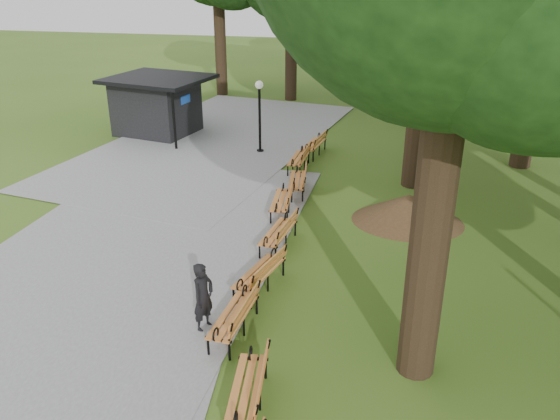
% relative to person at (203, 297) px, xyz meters
% --- Properties ---
extents(ground, '(100.00, 100.00, 0.00)m').
position_rel_person_xyz_m(ground, '(0.84, -0.99, -0.77)').
color(ground, '#3B601B').
rests_on(ground, ground).
extents(path, '(12.00, 38.00, 0.06)m').
position_rel_person_xyz_m(path, '(-3.16, 2.01, -0.74)').
color(path, gray).
rests_on(path, ground).
extents(person, '(0.53, 0.65, 1.54)m').
position_rel_person_xyz_m(person, '(0.00, 0.00, 0.00)').
color(person, black).
rests_on(person, ground).
extents(kiosk, '(4.72, 4.31, 2.54)m').
position_rel_person_xyz_m(kiosk, '(-6.84, 13.71, 0.50)').
color(kiosk, black).
rests_on(kiosk, ground).
extents(lamp_post, '(0.32, 0.32, 2.88)m').
position_rel_person_xyz_m(lamp_post, '(-1.70, 11.94, 1.32)').
color(lamp_post, black).
rests_on(lamp_post, ground).
extents(dirt_mound, '(2.76, 2.76, 0.86)m').
position_rel_person_xyz_m(dirt_mound, '(4.15, 6.33, -0.34)').
color(dirt_mound, '#47301C').
rests_on(dirt_mound, ground).
extents(bench_2, '(0.84, 1.96, 0.88)m').
position_rel_person_xyz_m(bench_2, '(1.47, -2.09, -0.33)').
color(bench_2, orange).
rests_on(bench_2, ground).
extents(bench_3, '(0.79, 1.95, 0.88)m').
position_rel_person_xyz_m(bench_3, '(0.65, -0.05, -0.33)').
color(bench_3, orange).
rests_on(bench_3, ground).
extents(bench_4, '(1.10, 2.00, 0.88)m').
position_rel_person_xyz_m(bench_4, '(0.75, 1.76, -0.33)').
color(bench_4, orange).
rests_on(bench_4, ground).
extents(bench_5, '(0.88, 1.97, 0.88)m').
position_rel_person_xyz_m(bench_5, '(0.74, 3.95, -0.33)').
color(bench_5, orange).
rests_on(bench_5, ground).
extents(bench_6, '(0.79, 1.94, 0.88)m').
position_rel_person_xyz_m(bench_6, '(0.38, 6.14, -0.33)').
color(bench_6, orange).
rests_on(bench_6, ground).
extents(bench_7, '(0.87, 1.96, 0.88)m').
position_rel_person_xyz_m(bench_7, '(0.54, 7.91, -0.33)').
color(bench_7, orange).
rests_on(bench_7, ground).
extents(bench_8, '(0.71, 1.92, 0.88)m').
position_rel_person_xyz_m(bench_8, '(0.19, 10.16, -0.33)').
color(bench_8, orange).
rests_on(bench_8, ground).
extents(bench_9, '(0.91, 1.97, 0.88)m').
position_rel_person_xyz_m(bench_9, '(0.48, 12.06, -0.33)').
color(bench_9, orange).
rests_on(bench_9, ground).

